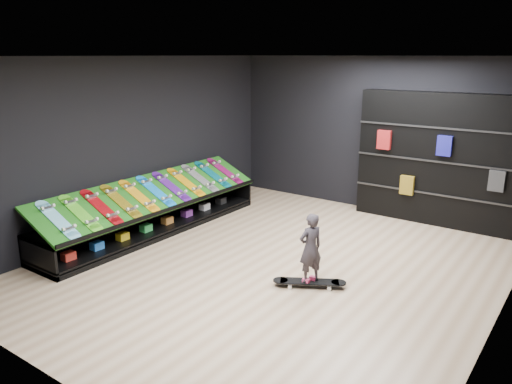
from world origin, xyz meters
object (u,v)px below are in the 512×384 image
Objects in this scene: back_shelving at (441,160)px; child at (310,261)px; floor_skateboard at (309,284)px; display_rack at (155,217)px.

child is at bearing -98.95° from back_shelving.
back_shelving reaches higher than floor_skateboard.
display_rack is 3.35m from floor_skateboard.
back_shelving is 5.23× the size of child.
display_rack is at bearing -69.45° from child.
display_rack is 4.59× the size of floor_skateboard.
child is (3.32, -0.35, 0.13)m from display_rack.
back_shelving is (3.90, 3.32, 0.94)m from display_rack.
floor_skateboard is at bearing -63.52° from child.
floor_skateboard is 1.72× the size of child.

